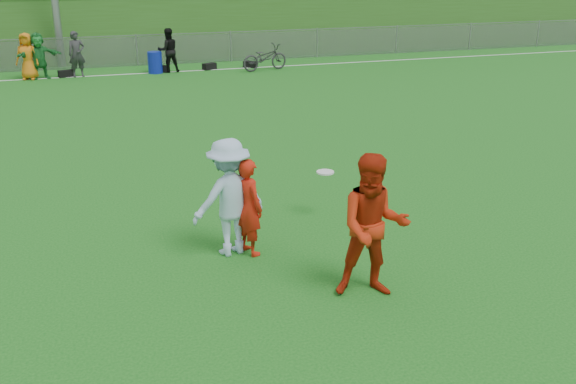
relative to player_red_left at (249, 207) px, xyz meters
name	(u,v)px	position (x,y,z in m)	size (l,w,h in m)	color
ground	(288,279)	(0.29, -0.99, -0.75)	(120.00, 120.00, 0.00)	#125916
sideline_far	(143,73)	(0.29, 17.01, -0.74)	(60.00, 0.10, 0.01)	white
fence	(137,50)	(0.29, 19.01, -0.10)	(58.00, 0.06, 1.30)	gray
berm	(115,10)	(0.29, 30.01, 0.75)	(120.00, 18.00, 3.00)	#245116
spectator_row	(60,55)	(-2.71, 17.01, 0.10)	(7.86, 0.82, 1.69)	red
gear_bags	(174,68)	(1.51, 17.11, -0.62)	(7.83, 0.54, 0.26)	black
player_red_left	(249,207)	(0.00, 0.00, 0.00)	(0.54, 0.36, 1.49)	red
player_red_center	(373,227)	(1.20, -1.74, 0.22)	(0.94, 0.73, 1.94)	#B7260C
player_blue	(229,197)	(-0.27, 0.10, 0.15)	(1.16, 0.66, 1.79)	#A8CAE9
frisbee	(325,172)	(1.62, 1.02, 0.06)	(0.30, 0.30, 0.03)	silver
recycling_bin	(155,62)	(0.76, 16.93, -0.33)	(0.55, 0.55, 0.83)	#0E1F9E
bicycle	(265,57)	(5.01, 16.21, -0.23)	(0.68, 1.96, 1.03)	#292A2C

